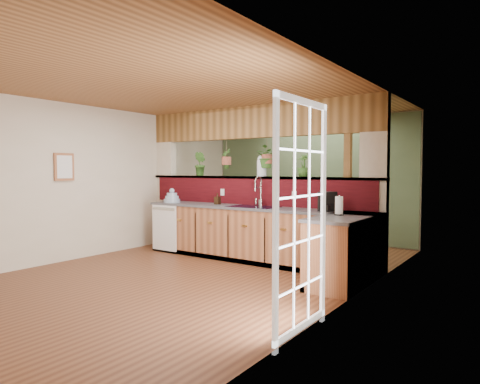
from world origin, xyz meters
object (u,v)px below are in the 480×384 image
Objects in this scene: faucet at (259,190)px; paper_towel at (339,206)px; shelving_console at (290,216)px; soap_dispenser at (217,199)px; glass_jar at (262,166)px; dish_stack at (172,198)px; coffee_maker at (327,202)px.

faucet reaches higher than paper_towel.
paper_towel is 0.20× the size of shelving_console.
soap_dispenser is 0.73× the size of paper_towel.
faucet is 0.47m from glass_jar.
paper_towel is at bearing -20.16° from faucet.
shelving_console is (-0.55, 2.12, -0.67)m from faucet.
soap_dispenser is 0.96m from glass_jar.
soap_dispenser is 0.14× the size of shelving_console.
dish_stack is 1.06× the size of coffee_maker.
glass_jar is (-1.38, 0.40, 0.54)m from coffee_maker.
glass_jar reaches higher than shelving_console.
soap_dispenser is at bearing 8.51° from dish_stack.
shelving_console is at bearing 104.60° from faucet.
dish_stack is 3.39m from paper_towel.
soap_dispenser is at bearing -88.67° from shelving_console.
dish_stack is 2.71m from shelving_console.
paper_towel is (1.64, -0.60, -0.15)m from faucet.
glass_jar reaches higher than faucet.
dish_stack is 1.53× the size of soap_dispenser.
soap_dispenser is 2.07m from coffee_maker.
coffee_maker is (3.02, 0.09, 0.05)m from dish_stack.
paper_towel is (2.42, -0.48, 0.02)m from soap_dispenser.
glass_jar is at bearing -69.15° from shelving_console.
faucet is at bearing 159.84° from paper_towel.
paper_towel is 1.99m from glass_jar.
shelving_console is (-1.84, 2.30, -0.53)m from coffee_maker.
glass_jar is at bearing 111.45° from faucet.
dish_stack is at bearing -171.49° from soap_dispenser.
soap_dispenser is at bearing -170.96° from faucet.
paper_towel is at bearing -11.19° from soap_dispenser.
glass_jar is (-0.09, 0.22, 0.40)m from faucet.
coffee_maker reaches higher than dish_stack.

